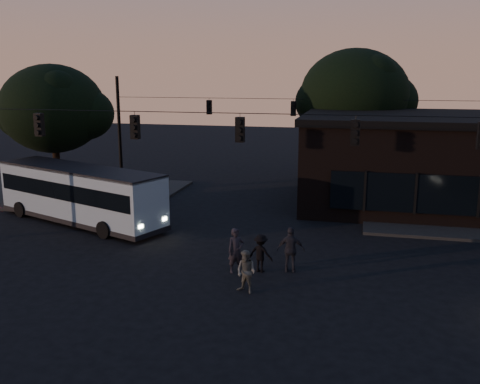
% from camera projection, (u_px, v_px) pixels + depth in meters
% --- Properties ---
extents(ground, '(120.00, 120.00, 0.00)m').
position_uv_depth(ground, '(214.00, 300.00, 18.70)').
color(ground, black).
rests_on(ground, ground).
extents(sidewalk_far_left, '(14.00, 10.00, 0.15)m').
position_uv_depth(sidewalk_far_left, '(68.00, 192.00, 35.10)').
color(sidewalk_far_left, black).
rests_on(sidewalk_far_left, ground).
extents(building, '(15.40, 10.41, 5.40)m').
position_uv_depth(building, '(436.00, 161.00, 31.27)').
color(building, black).
rests_on(building, ground).
extents(tree_behind, '(7.60, 7.60, 9.43)m').
position_uv_depth(tree_behind, '(354.00, 95.00, 37.34)').
color(tree_behind, black).
rests_on(tree_behind, ground).
extents(tree_left, '(6.40, 6.40, 8.30)m').
position_uv_depth(tree_left, '(53.00, 109.00, 32.94)').
color(tree_left, black).
rests_on(tree_left, ground).
extents(signal_rig_near, '(26.24, 0.30, 7.50)m').
position_uv_depth(signal_rig_near, '(240.00, 157.00, 21.52)').
color(signal_rig_near, black).
rests_on(signal_rig_near, ground).
extents(signal_rig_far, '(26.24, 0.30, 7.50)m').
position_uv_depth(signal_rig_far, '(293.00, 125.00, 36.77)').
color(signal_rig_far, black).
rests_on(signal_rig_far, ground).
extents(bus, '(10.69, 6.16, 2.97)m').
position_uv_depth(bus, '(80.00, 192.00, 27.94)').
color(bus, '#849CA8').
rests_on(bus, ground).
extents(pedestrian_a, '(0.79, 0.72, 1.81)m').
position_uv_depth(pedestrian_a, '(236.00, 251.00, 21.10)').
color(pedestrian_a, black).
rests_on(pedestrian_a, ground).
extents(pedestrian_b, '(0.94, 0.85, 1.58)m').
position_uv_depth(pedestrian_b, '(246.00, 272.00, 19.16)').
color(pedestrian_b, '#494A43').
rests_on(pedestrian_b, ground).
extents(pedestrian_c, '(1.12, 0.55, 1.85)m').
position_uv_depth(pedestrian_c, '(291.00, 250.00, 21.13)').
color(pedestrian_c, black).
rests_on(pedestrian_c, ground).
extents(pedestrian_d, '(1.11, 0.81, 1.54)m').
position_uv_depth(pedestrian_d, '(261.00, 253.00, 21.20)').
color(pedestrian_d, black).
rests_on(pedestrian_d, ground).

